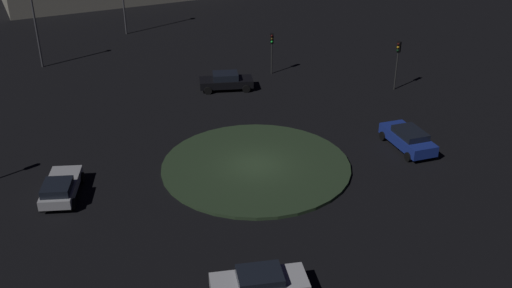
{
  "coord_description": "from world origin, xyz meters",
  "views": [
    {
      "loc": [
        18.54,
        27.62,
        18.65
      ],
      "look_at": [
        0.0,
        0.0,
        1.68
      ],
      "focal_mm": 41.55,
      "sensor_mm": 36.0,
      "label": 1
    }
  ],
  "objects_px": {
    "car_blue": "(408,138)",
    "car_black": "(226,81)",
    "car_silver": "(60,187)",
    "traffic_light_southwest": "(272,45)",
    "streetlamp_south_near": "(34,18)",
    "car_white": "(259,284)",
    "traffic_light_west": "(398,56)"
  },
  "relations": [
    {
      "from": "car_black",
      "to": "traffic_light_southwest",
      "type": "bearing_deg",
      "value": 37.02
    },
    {
      "from": "traffic_light_west",
      "to": "traffic_light_southwest",
      "type": "xyz_separation_m",
      "value": [
        6.41,
        -8.92,
        -0.3
      ]
    },
    {
      "from": "traffic_light_west",
      "to": "traffic_light_southwest",
      "type": "height_order",
      "value": "traffic_light_west"
    },
    {
      "from": "car_black",
      "to": "car_white",
      "type": "distance_m",
      "value": 25.82
    },
    {
      "from": "traffic_light_southwest",
      "to": "streetlamp_south_near",
      "type": "bearing_deg",
      "value": -90.28
    },
    {
      "from": "car_silver",
      "to": "car_black",
      "type": "bearing_deg",
      "value": -32.83
    },
    {
      "from": "car_black",
      "to": "car_silver",
      "type": "bearing_deg",
      "value": -124.6
    },
    {
      "from": "car_white",
      "to": "traffic_light_west",
      "type": "height_order",
      "value": "traffic_light_west"
    },
    {
      "from": "car_blue",
      "to": "car_black",
      "type": "bearing_deg",
      "value": -149.14
    },
    {
      "from": "car_black",
      "to": "car_blue",
      "type": "distance_m",
      "value": 16.82
    },
    {
      "from": "traffic_light_southwest",
      "to": "streetlamp_south_near",
      "type": "xyz_separation_m",
      "value": [
        16.66,
        -13.38,
        1.9
      ]
    },
    {
      "from": "car_white",
      "to": "traffic_light_west",
      "type": "bearing_deg",
      "value": -124.43
    },
    {
      "from": "car_black",
      "to": "car_blue",
      "type": "xyz_separation_m",
      "value": [
        -4.61,
        16.18,
        0.02
      ]
    },
    {
      "from": "car_black",
      "to": "traffic_light_west",
      "type": "height_order",
      "value": "traffic_light_west"
    },
    {
      "from": "car_silver",
      "to": "traffic_light_southwest",
      "type": "bearing_deg",
      "value": -36.86
    },
    {
      "from": "car_blue",
      "to": "car_silver",
      "type": "xyz_separation_m",
      "value": [
        21.56,
        -6.88,
        -0.06
      ]
    },
    {
      "from": "car_blue",
      "to": "traffic_light_southwest",
      "type": "relative_size",
      "value": 1.31
    },
    {
      "from": "car_blue",
      "to": "streetlamp_south_near",
      "type": "distance_m",
      "value": 34.64
    },
    {
      "from": "car_silver",
      "to": "streetlamp_south_near",
      "type": "relative_size",
      "value": 0.61
    },
    {
      "from": "car_black",
      "to": "car_blue",
      "type": "bearing_deg",
      "value": -47.45
    },
    {
      "from": "car_blue",
      "to": "car_silver",
      "type": "distance_m",
      "value": 22.63
    },
    {
      "from": "traffic_light_west",
      "to": "traffic_light_southwest",
      "type": "distance_m",
      "value": 10.98
    },
    {
      "from": "car_silver",
      "to": "traffic_light_west",
      "type": "distance_m",
      "value": 28.86
    },
    {
      "from": "car_silver",
      "to": "streetlamp_south_near",
      "type": "bearing_deg",
      "value": 14.94
    },
    {
      "from": "car_white",
      "to": "streetlamp_south_near",
      "type": "bearing_deg",
      "value": -67.62
    },
    {
      "from": "car_white",
      "to": "traffic_light_southwest",
      "type": "distance_m",
      "value": 29.59
    },
    {
      "from": "traffic_light_west",
      "to": "traffic_light_southwest",
      "type": "relative_size",
      "value": 1.12
    },
    {
      "from": "car_blue",
      "to": "traffic_light_southwest",
      "type": "distance_m",
      "value": 17.28
    },
    {
      "from": "car_black",
      "to": "car_white",
      "type": "height_order",
      "value": "car_black"
    },
    {
      "from": "car_silver",
      "to": "traffic_light_southwest",
      "type": "distance_m",
      "value": 24.67
    },
    {
      "from": "car_white",
      "to": "car_blue",
      "type": "bearing_deg",
      "value": -134.68
    },
    {
      "from": "traffic_light_west",
      "to": "streetlamp_south_near",
      "type": "xyz_separation_m",
      "value": [
        23.07,
        -22.3,
        1.6
      ]
    }
  ]
}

